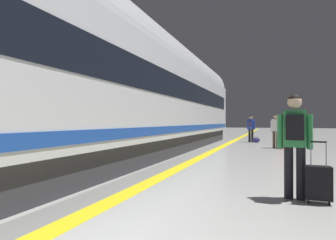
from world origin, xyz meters
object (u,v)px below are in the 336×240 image
at_px(passenger_mid, 251,126).
at_px(passenger_far, 276,128).
at_px(suitcase_near, 318,183).
at_px(duffel_bag_mid, 256,140).
at_px(suitcase_far, 283,141).
at_px(high_speed_train, 97,78).
at_px(passenger_near, 295,137).

height_order(passenger_mid, passenger_far, passenger_mid).
distance_m(suitcase_near, passenger_mid, 13.08).
distance_m(suitcase_near, duffel_bag_mid, 12.79).
height_order(duffel_bag_mid, suitcase_far, suitcase_far).
bearing_deg(passenger_mid, suitcase_far, -65.39).
height_order(passenger_mid, suitcase_far, passenger_mid).
height_order(high_speed_train, passenger_far, high_speed_train).
distance_m(high_speed_train, duffel_bag_mid, 11.84).
height_order(passenger_near, suitcase_near, passenger_near).
distance_m(suitcase_near, passenger_far, 9.38).
xyz_separation_m(passenger_near, duffel_bag_mid, (-1.28, 12.58, -0.87)).
xyz_separation_m(high_speed_train, suitcase_near, (5.26, -1.69, -2.18)).
relative_size(passenger_mid, suitcase_far, 1.58).
relative_size(high_speed_train, suitcase_near, 29.34).
bearing_deg(duffel_bag_mid, suitcase_far, -68.42).
xyz_separation_m(passenger_mid, duffel_bag_mid, (0.32, -0.22, -0.83)).
relative_size(high_speed_train, passenger_near, 16.52).
bearing_deg(passenger_mid, passenger_near, -82.85).
bearing_deg(passenger_mid, suitcase_near, -81.52).
relative_size(passenger_near, duffel_bag_mid, 3.91).
height_order(high_speed_train, suitcase_near, high_speed_train).
xyz_separation_m(passenger_near, suitcase_near, (0.32, -0.11, -0.70)).
relative_size(high_speed_train, duffel_bag_mid, 64.56).
xyz_separation_m(suitcase_near, duffel_bag_mid, (-1.60, 12.69, -0.17)).
bearing_deg(duffel_bag_mid, passenger_near, -84.19).
bearing_deg(passenger_mid, passenger_far, -68.54).
distance_m(passenger_mid, duffel_bag_mid, 0.91).
xyz_separation_m(high_speed_train, passenger_far, (4.74, 7.66, -1.55)).
height_order(passenger_far, suitcase_far, passenger_far).
height_order(passenger_near, duffel_bag_mid, passenger_near).
bearing_deg(passenger_far, duffel_bag_mid, 107.88).
xyz_separation_m(passenger_near, suitcase_far, (0.12, 9.04, -0.66)).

